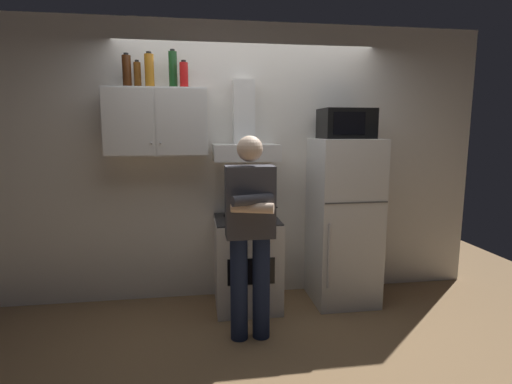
# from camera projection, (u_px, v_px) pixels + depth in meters

# --- Properties ---
(ground_plane) EXTENTS (7.00, 7.00, 0.00)m
(ground_plane) POSITION_uv_depth(u_px,v_px,m) (256.00, 316.00, 3.59)
(ground_plane) COLOR olive
(back_wall_tiled) EXTENTS (4.80, 0.10, 2.70)m
(back_wall_tiled) POSITION_uv_depth(u_px,v_px,m) (247.00, 163.00, 3.96)
(back_wall_tiled) COLOR silver
(back_wall_tiled) RESTS_ON ground_plane
(upper_cabinet) EXTENTS (0.90, 0.37, 0.60)m
(upper_cabinet) POSITION_uv_depth(u_px,v_px,m) (157.00, 122.00, 3.56)
(upper_cabinet) COLOR silver
(stove_oven) EXTENTS (0.60, 0.62, 0.87)m
(stove_oven) POSITION_uv_depth(u_px,v_px,m) (247.00, 262.00, 3.76)
(stove_oven) COLOR white
(stove_oven) RESTS_ON ground_plane
(range_hood) EXTENTS (0.60, 0.44, 0.75)m
(range_hood) POSITION_uv_depth(u_px,v_px,m) (245.00, 139.00, 3.70)
(range_hood) COLOR white
(refrigerator) EXTENTS (0.60, 0.62, 1.60)m
(refrigerator) POSITION_uv_depth(u_px,v_px,m) (343.00, 221.00, 3.84)
(refrigerator) COLOR silver
(refrigerator) RESTS_ON ground_plane
(microwave) EXTENTS (0.48, 0.37, 0.28)m
(microwave) POSITION_uv_depth(u_px,v_px,m) (346.00, 124.00, 3.71)
(microwave) COLOR black
(microwave) RESTS_ON refrigerator
(person_standing) EXTENTS (0.38, 0.33, 1.64)m
(person_standing) POSITION_uv_depth(u_px,v_px,m) (250.00, 231.00, 3.09)
(person_standing) COLOR #192342
(person_standing) RESTS_ON ground_plane
(cooking_pot) EXTENTS (0.28, 0.18, 0.13)m
(cooking_pot) POSITION_uv_depth(u_px,v_px,m) (263.00, 213.00, 3.58)
(cooking_pot) COLOR #B7BABF
(cooking_pot) RESTS_ON stove_oven
(bottle_rum_dark) EXTENTS (0.08, 0.08, 0.30)m
(bottle_rum_dark) POSITION_uv_depth(u_px,v_px,m) (127.00, 71.00, 3.46)
(bottle_rum_dark) COLOR #47230F
(bottle_rum_dark) RESTS_ON upper_cabinet
(bottle_liquor_amber) EXTENTS (0.08, 0.08, 0.31)m
(bottle_liquor_amber) POSITION_uv_depth(u_px,v_px,m) (149.00, 71.00, 3.45)
(bottle_liquor_amber) COLOR #B7721E
(bottle_liquor_amber) RESTS_ON upper_cabinet
(bottle_soda_red) EXTENTS (0.07, 0.07, 0.24)m
(bottle_soda_red) POSITION_uv_depth(u_px,v_px,m) (184.00, 75.00, 3.51)
(bottle_soda_red) COLOR red
(bottle_soda_red) RESTS_ON upper_cabinet
(bottle_wine_green) EXTENTS (0.08, 0.08, 0.35)m
(bottle_wine_green) POSITION_uv_depth(u_px,v_px,m) (173.00, 70.00, 3.55)
(bottle_wine_green) COLOR #19471E
(bottle_wine_green) RESTS_ON upper_cabinet
(bottle_beer_brown) EXTENTS (0.06, 0.06, 0.24)m
(bottle_beer_brown) POSITION_uv_depth(u_px,v_px,m) (137.00, 75.00, 3.49)
(bottle_beer_brown) COLOR brown
(bottle_beer_brown) RESTS_ON upper_cabinet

